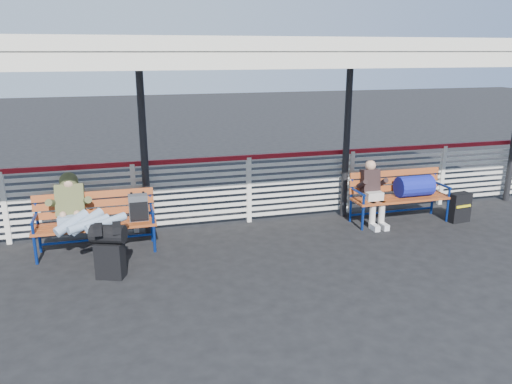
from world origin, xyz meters
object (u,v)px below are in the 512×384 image
object	(u,v)px
bench_right	(408,188)
traveler_man	(83,217)
luggage_stack	(109,249)
suitcase_side	(459,207)
bench_left	(106,215)
companion_person	(373,192)

from	to	relation	value
bench_right	traveler_man	size ratio (longest dim) A/B	1.10
luggage_stack	suitcase_side	world-z (taller)	luggage_stack
suitcase_side	luggage_stack	bearing A→B (deg)	-179.69
bench_left	companion_person	distance (m)	4.54
bench_right	suitcase_side	xyz separation A→B (m)	(0.91, -0.30, -0.34)
bench_right	companion_person	world-z (taller)	companion_person
bench_left	companion_person	size ratio (longest dim) A/B	1.57
luggage_stack	traveler_man	size ratio (longest dim) A/B	0.47
luggage_stack	bench_right	world-z (taller)	bench_right
bench_left	companion_person	xyz separation A→B (m)	(4.54, -0.02, 0.02)
companion_person	suitcase_side	xyz separation A→B (m)	(1.60, -0.30, -0.33)
luggage_stack	bench_right	distance (m)	5.29
bench_right	suitcase_side	bearing A→B (deg)	-18.15
traveler_man	suitcase_side	distance (m)	6.46
bench_left	suitcase_side	world-z (taller)	bench_left
bench_right	suitcase_side	world-z (taller)	bench_right
bench_left	companion_person	world-z (taller)	companion_person
companion_person	suitcase_side	world-z (taller)	companion_person
luggage_stack	bench_right	size ratio (longest dim) A/B	0.42
companion_person	luggage_stack	bearing A→B (deg)	-167.27
bench_left	suitcase_side	size ratio (longest dim) A/B	3.37
luggage_stack	companion_person	world-z (taller)	companion_person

